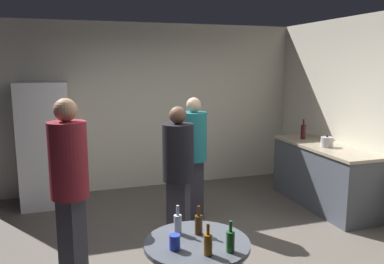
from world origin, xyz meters
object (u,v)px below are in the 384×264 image
(kettle, at_px, (327,142))
(beer_bottle_brown, at_px, (199,224))
(person_in_teal_shirt, at_px, (194,149))
(person_in_black_shirt, at_px, (178,168))
(beer_bottle_clear, at_px, (178,223))
(beer_bottle_amber, at_px, (208,244))
(refrigerator, at_px, (45,144))
(foreground_table, at_px, (197,255))
(wine_bottle_on_counter, at_px, (303,131))
(beer_bottle_green, at_px, (230,241))
(person_in_maroon_shirt, at_px, (69,179))
(plastic_cup_blue, at_px, (175,242))

(kettle, xyz_separation_m, beer_bottle_brown, (-2.52, -1.80, -0.15))
(person_in_teal_shirt, height_order, person_in_black_shirt, person_in_teal_shirt)
(beer_bottle_clear, distance_m, person_in_black_shirt, 1.24)
(beer_bottle_amber, distance_m, person_in_black_shirt, 1.61)
(beer_bottle_brown, distance_m, beer_bottle_clear, 0.16)
(beer_bottle_amber, height_order, beer_bottle_brown, same)
(beer_bottle_brown, bearing_deg, beer_bottle_clear, 158.28)
(refrigerator, xyz_separation_m, beer_bottle_clear, (1.11, -3.14, -0.08))
(person_in_teal_shirt, bearing_deg, refrigerator, -125.88)
(beer_bottle_brown, xyz_separation_m, beer_bottle_clear, (-0.15, 0.06, 0.00))
(kettle, distance_m, foreground_table, 3.23)
(wine_bottle_on_counter, relative_size, beer_bottle_green, 1.35)
(person_in_black_shirt, bearing_deg, foreground_table, 27.85)
(person_in_black_shirt, bearing_deg, person_in_maroon_shirt, -31.31)
(refrigerator, distance_m, kettle, 4.03)
(beer_bottle_clear, height_order, plastic_cup_blue, beer_bottle_clear)
(refrigerator, xyz_separation_m, beer_bottle_amber, (1.21, -3.54, -0.08))
(kettle, bearing_deg, beer_bottle_brown, -144.37)
(person_in_teal_shirt, bearing_deg, beer_bottle_green, -15.48)
(kettle, relative_size, beer_bottle_brown, 1.06)
(wine_bottle_on_counter, distance_m, foreground_table, 3.64)
(plastic_cup_blue, bearing_deg, beer_bottle_amber, -37.12)
(refrigerator, height_order, person_in_black_shirt, refrigerator)
(wine_bottle_on_counter, relative_size, person_in_teal_shirt, 0.19)
(beer_bottle_green, bearing_deg, beer_bottle_amber, 178.25)
(kettle, xyz_separation_m, beer_bottle_amber, (-2.56, -2.14, -0.15))
(wine_bottle_on_counter, distance_m, plastic_cup_blue, 3.81)
(person_in_maroon_shirt, bearing_deg, beer_bottle_clear, -7.42)
(wine_bottle_on_counter, bearing_deg, beer_bottle_amber, -133.15)
(refrigerator, xyz_separation_m, beer_bottle_brown, (1.26, -3.20, -0.08))
(person_in_black_shirt, bearing_deg, plastic_cup_blue, 21.09)
(refrigerator, height_order, beer_bottle_clear, refrigerator)
(beer_bottle_green, xyz_separation_m, beer_bottle_clear, (-0.27, 0.41, 0.00))
(wine_bottle_on_counter, distance_m, person_in_black_shirt, 2.62)
(kettle, distance_m, wine_bottle_on_counter, 0.61)
(refrigerator, height_order, beer_bottle_amber, refrigerator)
(beer_bottle_brown, bearing_deg, refrigerator, 111.45)
(beer_bottle_amber, bearing_deg, beer_bottle_clear, 104.53)
(refrigerator, relative_size, beer_bottle_brown, 7.83)
(refrigerator, relative_size, foreground_table, 2.25)
(beer_bottle_brown, bearing_deg, beer_bottle_green, -70.98)
(person_in_teal_shirt, bearing_deg, beer_bottle_amber, -19.34)
(foreground_table, xyz_separation_m, person_in_black_shirt, (0.24, 1.37, 0.31))
(person_in_maroon_shirt, bearing_deg, wine_bottle_on_counter, 61.00)
(beer_bottle_amber, height_order, plastic_cup_blue, beer_bottle_amber)
(person_in_black_shirt, bearing_deg, beer_bottle_green, 35.40)
(kettle, relative_size, plastic_cup_blue, 2.22)
(beer_bottle_clear, bearing_deg, kettle, 33.15)
(foreground_table, relative_size, beer_bottle_clear, 3.48)
(refrigerator, xyz_separation_m, person_in_teal_shirt, (1.88, -1.19, 0.05))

